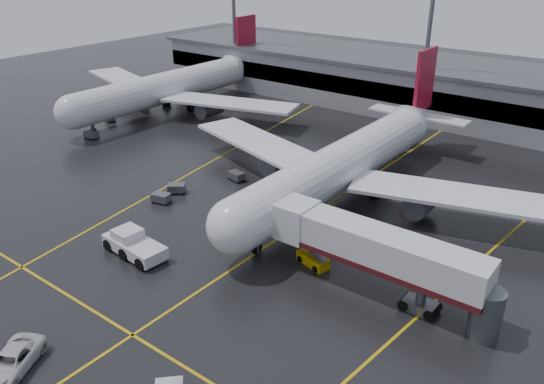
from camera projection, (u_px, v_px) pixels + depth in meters
The scene contains 19 objects.
ground at pixel (299, 225), 56.87m from camera, with size 220.00×220.00×0.00m, color black.
apron_line_centre at pixel (299, 225), 56.87m from camera, with size 0.25×90.00×0.02m, color gold.
apron_line_stop at pixel (133, 335), 41.01m from camera, with size 60.00×0.25×0.02m, color gold.
apron_line_left at pixel (221, 156), 75.09m from camera, with size 0.25×70.00×0.02m, color gold.
apron_line_right at pixel (504, 239), 54.17m from camera, with size 0.25×70.00×0.02m, color gold.
terminal at pixel (465, 92), 89.60m from camera, with size 122.00×19.00×8.60m.
light_mast_left at pixel (234, 12), 105.83m from camera, with size 3.00×1.20×25.45m.
light_mast_mid at pixel (429, 30), 83.81m from camera, with size 3.00×1.20×25.45m.
main_airliner at pixel (348, 161), 62.09m from camera, with size 48.80×45.60×14.10m.
second_airliner at pixel (172, 86), 93.86m from camera, with size 48.80×45.60×14.10m.
jet_bridge at pixel (377, 252), 44.36m from camera, with size 19.90×3.40×6.05m.
pushback_tractor at pixel (133, 245), 51.28m from camera, with size 7.00×3.36×2.44m.
belt_loader at pixel (313, 259), 49.78m from camera, with size 3.50×2.23×2.06m.
service_van_a at pixel (11, 362), 37.29m from camera, with size 2.58×5.59×1.55m, color silver.
baggage_cart_a at pixel (161, 197), 61.53m from camera, with size 2.26×1.75×1.12m.
baggage_cart_b at pixel (177, 188), 63.90m from camera, with size 2.38×2.26×1.12m.
baggage_cart_c at pixel (237, 175), 67.28m from camera, with size 2.22×1.68×1.12m.
baggage_cart_d at pixel (109, 117), 89.33m from camera, with size 2.31×1.87×1.12m.
baggage_cart_e at pixel (91, 134), 81.60m from camera, with size 2.14×1.53×1.12m.
Camera 1 is at (28.20, -41.54, 27.09)m, focal length 35.86 mm.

